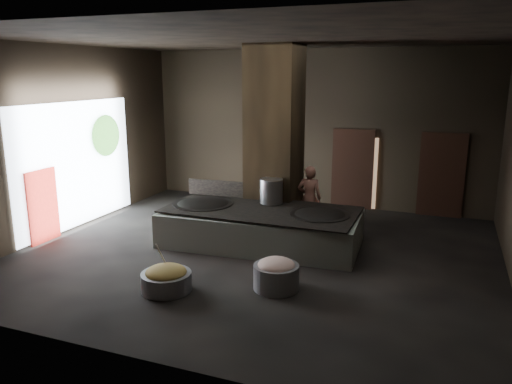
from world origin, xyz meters
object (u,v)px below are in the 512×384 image
at_px(stock_pot, 271,191).
at_px(meat_basin, 276,277).
at_px(wok_left, 203,207).
at_px(wok_right, 320,218).
at_px(cook, 309,198).
at_px(veg_basin, 166,282).
at_px(hearth_platform, 261,228).

distance_m(stock_pot, meat_basin, 3.08).
bearing_deg(wok_left, stock_pot, 21.80).
bearing_deg(wok_right, wok_left, -177.95).
distance_m(stock_pot, cook, 1.16).
height_order(stock_pot, meat_basin, stock_pot).
relative_size(stock_pot, veg_basin, 0.63).
bearing_deg(cook, wok_left, 22.52).
bearing_deg(meat_basin, hearth_platform, 117.01).
relative_size(wok_right, veg_basin, 1.42).
bearing_deg(wok_left, hearth_platform, 1.97).
xyz_separation_m(veg_basin, meat_basin, (1.83, 0.78, 0.06)).
xyz_separation_m(hearth_platform, wok_left, (-1.45, -0.05, 0.37)).
height_order(wok_left, stock_pot, stock_pot).
distance_m(hearth_platform, wok_left, 1.50).
distance_m(hearth_platform, stock_pot, 0.93).
xyz_separation_m(hearth_platform, wok_right, (1.35, 0.05, 0.37)).
bearing_deg(cook, veg_basin, 60.27).
bearing_deg(wok_left, veg_basin, -75.76).
height_order(wok_left, meat_basin, wok_left).
bearing_deg(veg_basin, cook, 71.90).
bearing_deg(veg_basin, meat_basin, 23.21).
xyz_separation_m(hearth_platform, cook, (0.74, 1.43, 0.43)).
relative_size(hearth_platform, meat_basin, 5.30).
bearing_deg(wok_left, wok_right, 2.05).
xyz_separation_m(cook, veg_basin, (-1.44, -4.41, -0.64)).
height_order(hearth_platform, wok_left, wok_left).
xyz_separation_m(wok_left, wok_right, (2.80, 0.10, 0.00)).
bearing_deg(hearth_platform, wok_left, 178.67).
relative_size(wok_right, meat_basin, 1.56).
distance_m(hearth_platform, veg_basin, 3.07).
xyz_separation_m(wok_right, meat_basin, (-0.23, -2.25, -0.52)).
bearing_deg(wok_right, hearth_platform, -177.88).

